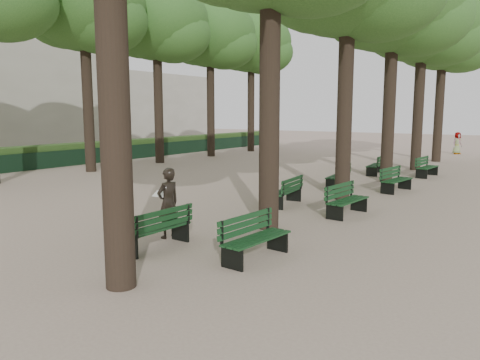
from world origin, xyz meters
The scene contains 21 objects.
ground centered at (0.00, 0.00, 0.00)m, with size 120.00×120.00×0.00m, color tan.
tree_central_4 centered at (1.50, 18.00, 7.65)m, with size 6.00×6.00×9.95m.
tree_central_5 centered at (1.50, 23.00, 7.65)m, with size 6.00×6.00×9.95m.
tree_far_2 centered at (-12.00, 8.00, 8.14)m, with size 6.00×6.00×10.45m.
tree_far_3 centered at (-12.00, 13.00, 8.14)m, with size 6.00×6.00×10.45m.
tree_far_4 centered at (-12.00, 18.00, 8.14)m, with size 6.00×6.00×10.45m.
tree_far_5 centered at (-12.00, 23.00, 8.14)m, with size 6.00×6.00×10.45m.
bench_left_0 centered at (0.37, 0.02, 0.27)m, with size 0.62×1.82×0.92m.
bench_left_1 centered at (0.37, 5.94, 0.27)m, with size 0.77×1.85×0.92m.
bench_left_2 centered at (0.37, 10.36, 0.27)m, with size 0.77×1.85×0.92m.
bench_left_3 centered at (0.37, 15.02, 0.27)m, with size 0.75×1.85×0.92m.
bench_right_0 centered at (2.63, 0.61, 0.27)m, with size 0.70×1.84×0.92m.
bench_right_1 centered at (2.63, 5.61, 0.27)m, with size 0.72×1.84×0.92m.
bench_right_2 centered at (2.63, 10.60, 0.27)m, with size 0.80×1.86×0.92m.
bench_right_3 centered at (2.63, 15.57, 0.27)m, with size 0.72×1.84×0.92m.
man_with_map centered at (-0.02, 0.85, 0.85)m, with size 0.65×0.72×1.70m.
pedestrian_d centered at (1.62, 29.22, 0.79)m, with size 0.77×0.32×1.58m, color #262628.
pedestrian_a centered at (-4.64, 23.33, 0.76)m, with size 0.74×0.30×1.52m, color #262628.
fence centered at (-15.00, 11.00, 0.45)m, with size 0.08×42.00×0.90m, color black.
hedge centered at (-15.70, 11.00, 0.60)m, with size 1.20×42.00×1.20m, color #264818.
building_far centered at (-33.00, 30.00, 3.50)m, with size 12.00×16.00×7.00m, color #B7B2A3.
Camera 1 is at (7.59, -7.27, 3.02)m, focal length 35.00 mm.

